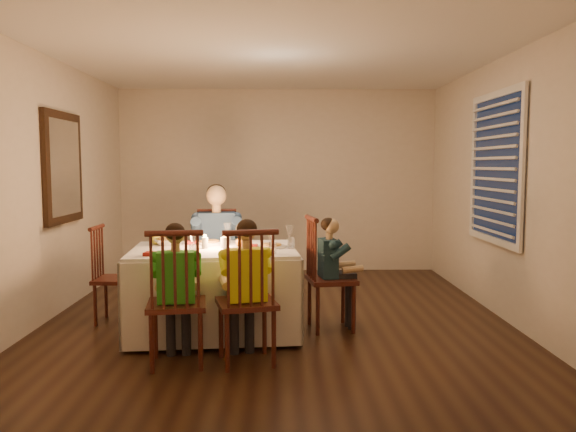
{
  "coord_description": "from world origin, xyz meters",
  "views": [
    {
      "loc": [
        0.03,
        -5.57,
        1.53
      ],
      "look_at": [
        0.11,
        0.15,
        1.01
      ],
      "focal_mm": 35.0,
      "sensor_mm": 36.0,
      "label": 1
    }
  ],
  "objects_px": {
    "chair_end": "(331,329)",
    "child_green": "(178,364)",
    "child_yellow": "(247,362)",
    "chair_adult": "(218,311)",
    "chair_near_right": "(247,362)",
    "dining_table": "(214,273)",
    "child_teal": "(331,329)",
    "adult": "(218,311)",
    "chair_extra": "(116,321)",
    "chair_near_left": "(178,364)",
    "serving_bowl": "(168,242)"
  },
  "relations": [
    {
      "from": "serving_bowl",
      "to": "chair_near_right",
      "type": "bearing_deg",
      "value": -51.51
    },
    {
      "from": "chair_near_left",
      "to": "child_green",
      "type": "relative_size",
      "value": 0.97
    },
    {
      "from": "adult",
      "to": "child_teal",
      "type": "relative_size",
      "value": 1.27
    },
    {
      "from": "chair_adult",
      "to": "chair_near_right",
      "type": "distance_m",
      "value": 1.6
    },
    {
      "from": "child_green",
      "to": "chair_end",
      "type": "bearing_deg",
      "value": -151.73
    },
    {
      "from": "chair_extra",
      "to": "child_yellow",
      "type": "bearing_deg",
      "value": -129.84
    },
    {
      "from": "chair_extra",
      "to": "child_teal",
      "type": "xyz_separation_m",
      "value": [
        2.08,
        -0.28,
        0.0
      ]
    },
    {
      "from": "chair_near_right",
      "to": "child_teal",
      "type": "relative_size",
      "value": 1.02
    },
    {
      "from": "chair_adult",
      "to": "child_teal",
      "type": "distance_m",
      "value": 1.31
    },
    {
      "from": "child_yellow",
      "to": "chair_near_right",
      "type": "bearing_deg",
      "value": 180.0
    },
    {
      "from": "child_yellow",
      "to": "chair_end",
      "type": "bearing_deg",
      "value": -143.24
    },
    {
      "from": "dining_table",
      "to": "chair_extra",
      "type": "relative_size",
      "value": 1.67
    },
    {
      "from": "chair_near_left",
      "to": "chair_near_right",
      "type": "distance_m",
      "value": 0.53
    },
    {
      "from": "dining_table",
      "to": "child_teal",
      "type": "height_order",
      "value": "dining_table"
    },
    {
      "from": "chair_near_right",
      "to": "child_yellow",
      "type": "distance_m",
      "value": 0.0
    },
    {
      "from": "chair_near_left",
      "to": "chair_adult",
      "type": "bearing_deg",
      "value": -102.65
    },
    {
      "from": "dining_table",
      "to": "child_teal",
      "type": "distance_m",
      "value": 1.21
    },
    {
      "from": "chair_end",
      "to": "child_yellow",
      "type": "bearing_deg",
      "value": 131.44
    },
    {
      "from": "child_teal",
      "to": "chair_extra",
      "type": "bearing_deg",
      "value": 73.35
    },
    {
      "from": "dining_table",
      "to": "child_yellow",
      "type": "height_order",
      "value": "dining_table"
    },
    {
      "from": "chair_end",
      "to": "adult",
      "type": "xyz_separation_m",
      "value": [
        -1.13,
        0.66,
        0.0
      ]
    },
    {
      "from": "dining_table",
      "to": "child_yellow",
      "type": "xyz_separation_m",
      "value": [
        0.34,
        -0.78,
        -0.56
      ]
    },
    {
      "from": "adult",
      "to": "chair_end",
      "type": "bearing_deg",
      "value": -35.95
    },
    {
      "from": "chair_adult",
      "to": "serving_bowl",
      "type": "xyz_separation_m",
      "value": [
        -0.39,
        -0.55,
        0.81
      ]
    },
    {
      "from": "dining_table",
      "to": "chair_near_left",
      "type": "relative_size",
      "value": 1.49
    },
    {
      "from": "chair_extra",
      "to": "serving_bowl",
      "type": "xyz_separation_m",
      "value": [
        0.55,
        -0.17,
        0.81
      ]
    },
    {
      "from": "dining_table",
      "to": "child_green",
      "type": "xyz_separation_m",
      "value": [
        -0.19,
        -0.81,
        -0.56
      ]
    },
    {
      "from": "adult",
      "to": "child_teal",
      "type": "distance_m",
      "value": 1.31
    },
    {
      "from": "chair_near_left",
      "to": "chair_end",
      "type": "bearing_deg",
      "value": -151.73
    },
    {
      "from": "chair_near_left",
      "to": "child_green",
      "type": "bearing_deg",
      "value": 180.0
    },
    {
      "from": "chair_end",
      "to": "child_green",
      "type": "distance_m",
      "value": 1.56
    },
    {
      "from": "chair_adult",
      "to": "child_teal",
      "type": "bearing_deg",
      "value": -35.95
    },
    {
      "from": "chair_adult",
      "to": "child_green",
      "type": "relative_size",
      "value": 0.97
    },
    {
      "from": "chair_near_right",
      "to": "serving_bowl",
      "type": "relative_size",
      "value": 4.41
    },
    {
      "from": "adult",
      "to": "chair_adult",
      "type": "bearing_deg",
      "value": 0.0
    },
    {
      "from": "chair_extra",
      "to": "child_green",
      "type": "height_order",
      "value": "child_green"
    },
    {
      "from": "chair_end",
      "to": "child_teal",
      "type": "height_order",
      "value": "chair_end"
    },
    {
      "from": "chair_end",
      "to": "child_teal",
      "type": "xyz_separation_m",
      "value": [
        0.0,
        -0.0,
        0.0
      ]
    },
    {
      "from": "dining_table",
      "to": "child_teal",
      "type": "bearing_deg",
      "value": 1.09
    },
    {
      "from": "chair_near_right",
      "to": "chair_end",
      "type": "xyz_separation_m",
      "value": [
        0.73,
        0.89,
        0.0
      ]
    },
    {
      "from": "dining_table",
      "to": "child_yellow",
      "type": "bearing_deg",
      "value": -71.38
    },
    {
      "from": "chair_adult",
      "to": "adult",
      "type": "bearing_deg",
      "value": 0.0
    },
    {
      "from": "chair_adult",
      "to": "serving_bowl",
      "type": "height_order",
      "value": "serving_bowl"
    },
    {
      "from": "dining_table",
      "to": "chair_end",
      "type": "relative_size",
      "value": 1.49
    },
    {
      "from": "chair_near_right",
      "to": "child_yellow",
      "type": "xyz_separation_m",
      "value": [
        0.0,
        0.0,
        0.0
      ]
    },
    {
      "from": "chair_extra",
      "to": "adult",
      "type": "bearing_deg",
      "value": -66.88
    },
    {
      "from": "dining_table",
      "to": "chair_near_left",
      "type": "bearing_deg",
      "value": -108.21
    },
    {
      "from": "child_green",
      "to": "child_yellow",
      "type": "xyz_separation_m",
      "value": [
        0.53,
        0.03,
        0.0
      ]
    },
    {
      "from": "child_yellow",
      "to": "child_teal",
      "type": "height_order",
      "value": "child_yellow"
    },
    {
      "from": "chair_near_right",
      "to": "adult",
      "type": "distance_m",
      "value": 1.6
    }
  ]
}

